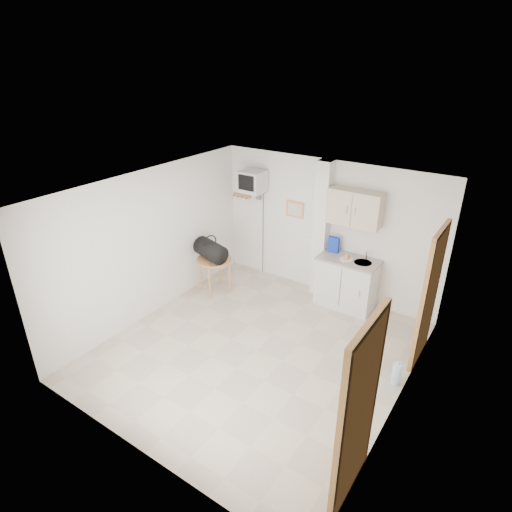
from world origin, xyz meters
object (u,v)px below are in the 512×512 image
Objects in this scene: crt_television at (253,182)px; duffel_bag at (211,250)px; round_table at (214,263)px; water_bottle at (396,374)px.

crt_television reaches higher than duffel_bag.
round_table is 3.70m from water_bottle.
duffel_bag is at bearing -103.92° from crt_television.
crt_television is 1.49m from duffel_bag.
round_table reaches higher than water_bottle.
water_bottle is (3.68, -0.55, -0.69)m from duffel_bag.
crt_television is 3.16× the size of round_table.
round_table is at bearing 47.24° from duffel_bag.
crt_television is 5.80× the size of water_bottle.
crt_television is at bearing 92.71° from duffel_bag.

